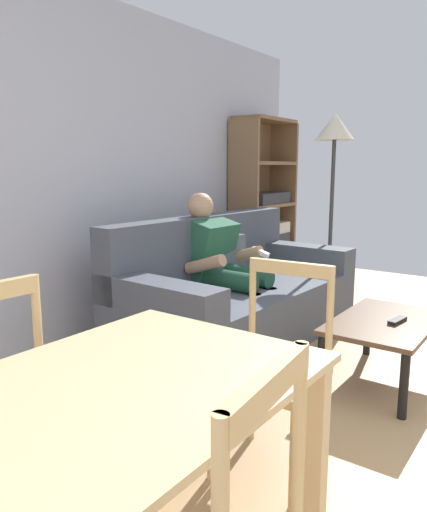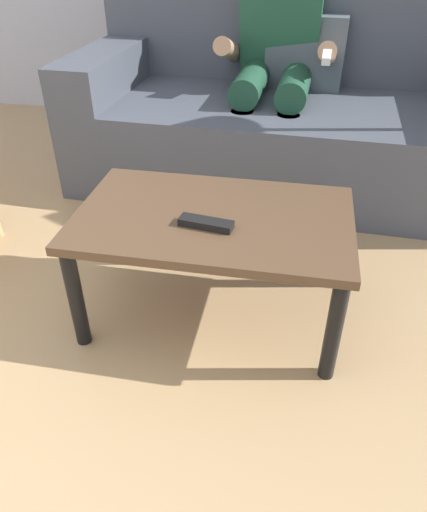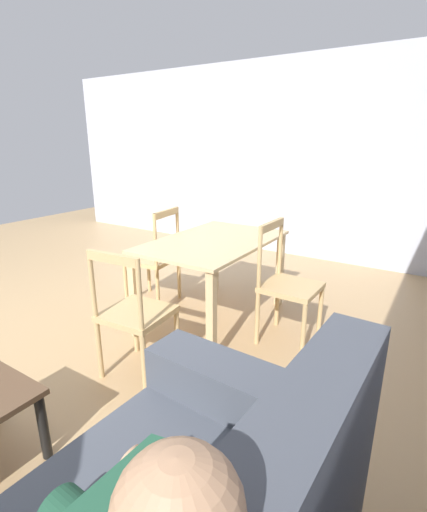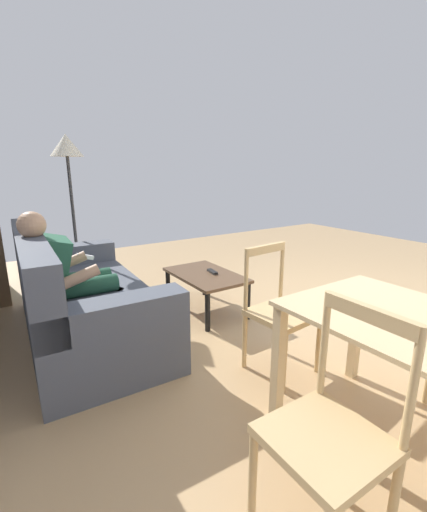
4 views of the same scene
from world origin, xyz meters
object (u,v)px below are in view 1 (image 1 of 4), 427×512
Objects in this scene: person_lounging at (224,264)px; tv_remote at (397,321)px; couch at (234,296)px; coffee_table at (385,328)px; bookshelf at (262,223)px; dining_table at (98,432)px; dining_chair_facing_couch at (274,372)px; floor_lamp at (334,145)px.

person_lounging reaches higher than tv_remote.
couch reaches higher than coffee_table.
tv_remote is 0.09× the size of bookshelf.
tv_remote is 0.13× the size of dining_table.
floor_lamp is (2.59, 0.84, 1.09)m from dining_chair_facing_couch.
person_lounging is at bearing 135.59° from couch.
floor_lamp is (1.39, 0.96, 1.19)m from coffee_table.
couch is at bearing 39.41° from dining_chair_facing_couch.
bookshelf is 4.29m from dining_table.
person_lounging is 1.28× the size of coffee_table.
floor_lamp is at bearing 34.62° from coffee_table.
couch is 0.28m from person_lounging.
floor_lamp is (3.58, 0.84, 0.91)m from dining_table.
dining_table is at bearing 176.91° from coffee_table.
couch is 1.32m from tv_remote.
coffee_table is 2.21m from dining_table.
dining_table is 1.01m from dining_chair_facing_couch.
dining_table is 3.79m from floor_lamp.
couch is 2.61m from dining_table.
couch is 2.40× the size of coffee_table.
tv_remote is (-0.10, -1.37, -0.18)m from person_lounging.
person_lounging is at bearing 42.22° from dining_chair_facing_couch.
bookshelf is at bearing 47.96° from coffee_table.
dining_table is at bearing -166.80° from floor_lamp.
dining_chair_facing_couch is (-1.29, -1.17, -0.14)m from person_lounging.
tv_remote is 1.21m from dining_chair_facing_couch.
dining_chair_facing_couch is (-1.35, -1.11, 0.12)m from couch.
dining_chair_facing_couch is at bearing -148.61° from bookshelf.
floor_lamp is at bearing -109.03° from bookshelf.
dining_table is 0.72× the size of floor_lamp.
dining_chair_facing_couch is at bearing 88.83° from tv_remote.
coffee_table is at bearing -3.09° from dining_table.
floor_lamp reaches higher than coffee_table.
person_lounging is (-0.06, 0.06, 0.26)m from couch.
dining_table is at bearing -152.80° from person_lounging.
floor_lamp is (1.30, -0.33, 0.95)m from person_lounging.
person_lounging is 1.24× the size of dining_chair_facing_couch.
bookshelf is 1.41× the size of dining_table.
person_lounging is at bearing 4.10° from tv_remote.
coffee_table is (-0.15, -1.23, 0.02)m from couch.
bookshelf reaches higher than coffee_table.
tv_remote is at bearing -94.11° from person_lounging.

